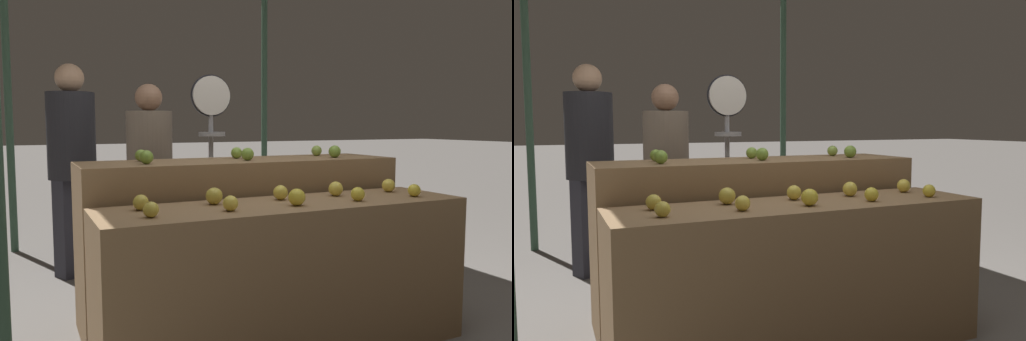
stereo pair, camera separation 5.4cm
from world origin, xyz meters
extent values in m
cylinder|color=#33513D|center=(-1.36, 3.02, 1.37)|extent=(0.07, 0.07, 2.74)
cylinder|color=#33513D|center=(1.36, 3.02, 1.37)|extent=(0.07, 0.07, 2.74)
cube|color=olive|center=(0.00, 0.00, 0.41)|extent=(2.02, 0.55, 0.82)
cube|color=olive|center=(0.00, 0.60, 0.51)|extent=(2.02, 0.55, 1.01)
sphere|color=gold|center=(-0.76, -0.10, 0.86)|extent=(0.07, 0.07, 0.07)
sphere|color=yellow|center=(-0.38, -0.10, 0.86)|extent=(0.08, 0.08, 0.08)
sphere|color=gold|center=(-0.01, -0.10, 0.86)|extent=(0.09, 0.09, 0.09)
sphere|color=gold|center=(0.37, -0.11, 0.86)|extent=(0.08, 0.08, 0.08)
sphere|color=gold|center=(0.77, -0.11, 0.86)|extent=(0.07, 0.07, 0.07)
sphere|color=gold|center=(-0.76, 0.11, 0.86)|extent=(0.08, 0.08, 0.08)
sphere|color=gold|center=(-0.38, 0.12, 0.86)|extent=(0.09, 0.09, 0.09)
sphere|color=yellow|center=(0.01, 0.11, 0.86)|extent=(0.08, 0.08, 0.08)
sphere|color=yellow|center=(0.37, 0.10, 0.86)|extent=(0.09, 0.09, 0.09)
sphere|color=yellow|center=(0.77, 0.11, 0.86)|extent=(0.08, 0.08, 0.08)
sphere|color=#7AA338|center=(-0.64, 0.50, 1.05)|extent=(0.08, 0.08, 0.08)
sphere|color=#7AA338|center=(-0.01, 0.50, 1.05)|extent=(0.08, 0.08, 0.08)
sphere|color=#7AA338|center=(0.64, 0.50, 1.05)|extent=(0.08, 0.08, 0.08)
sphere|color=#84AD3D|center=(-0.62, 0.71, 1.05)|extent=(0.07, 0.07, 0.07)
sphere|color=#84AD3D|center=(0.00, 0.70, 1.05)|extent=(0.07, 0.07, 0.07)
sphere|color=#8EB247|center=(0.63, 0.72, 1.05)|extent=(0.07, 0.07, 0.07)
cylinder|color=#99999E|center=(0.02, 1.22, 0.74)|extent=(0.04, 0.04, 1.48)
cylinder|color=black|center=(0.02, 1.22, 1.45)|extent=(0.31, 0.01, 0.31)
cylinder|color=silver|center=(0.02, 1.20, 1.45)|extent=(0.29, 0.02, 0.29)
cylinder|color=#99999E|center=(0.02, 1.20, 1.23)|extent=(0.01, 0.01, 0.14)
cylinder|color=#99999E|center=(0.02, 1.20, 1.16)|extent=(0.20, 0.20, 0.03)
cube|color=#2D2D38|center=(-0.40, 1.41, 0.36)|extent=(0.26, 0.17, 0.71)
cylinder|color=#756656|center=(-0.40, 1.41, 1.02)|extent=(0.36, 0.36, 0.62)
sphere|color=#936B51|center=(-0.40, 1.41, 1.43)|extent=(0.20, 0.20, 0.20)
cube|color=#2D2D38|center=(-0.90, 1.96, 0.40)|extent=(0.33, 0.28, 0.80)
cylinder|color=#232328|center=(-0.90, 1.96, 1.14)|extent=(0.50, 0.50, 0.69)
sphere|color=tan|center=(-0.90, 1.96, 1.60)|extent=(0.23, 0.23, 0.23)
camera|label=1|loc=(-1.29, -2.30, 1.24)|focal=35.00mm
camera|label=2|loc=(-1.24, -2.32, 1.24)|focal=35.00mm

